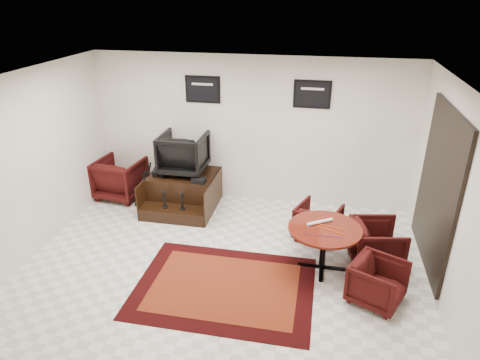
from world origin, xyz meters
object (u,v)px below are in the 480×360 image
(shine_podium, at_px, (183,192))
(table_chair_window, at_px, (377,242))
(armchair_side, at_px, (120,176))
(meeting_table, at_px, (324,233))
(shine_chair, at_px, (183,151))
(table_chair_back, at_px, (318,220))
(table_chair_corner, at_px, (378,281))

(shine_podium, bearing_deg, table_chair_window, -19.42)
(armchair_side, height_order, meeting_table, armchair_side)
(shine_chair, relative_size, meeting_table, 0.80)
(shine_chair, bearing_deg, meeting_table, 148.21)
(table_chair_window, bearing_deg, armchair_side, 63.84)
(shine_chair, bearing_deg, table_chair_back, 162.35)
(shine_podium, relative_size, armchair_side, 1.48)
(shine_chair, bearing_deg, table_chair_corner, 146.30)
(shine_podium, height_order, meeting_table, meeting_table)
(armchair_side, relative_size, table_chair_back, 1.30)
(shine_podium, xyz_separation_m, table_chair_corner, (3.40, -2.14, 0.03))
(shine_chair, xyz_separation_m, table_chair_corner, (3.40, -2.27, -0.74))
(armchair_side, bearing_deg, shine_podium, -179.91)
(meeting_table, bearing_deg, table_chair_window, 20.91)
(armchair_side, height_order, table_chair_corner, armchair_side)
(table_chair_back, xyz_separation_m, table_chair_window, (0.89, -0.53, 0.03))
(table_chair_window, relative_size, table_chair_corner, 1.12)
(shine_chair, xyz_separation_m, table_chair_window, (3.46, -1.36, -0.70))
(armchair_side, height_order, table_chair_window, armchair_side)
(table_chair_back, xyz_separation_m, table_chair_corner, (0.83, -1.45, -0.01))
(armchair_side, height_order, table_chair_back, armchair_side)
(table_chair_window, bearing_deg, shine_chair, 58.26)
(shine_chair, height_order, armchair_side, shine_chair)
(shine_podium, xyz_separation_m, shine_chair, (0.00, 0.14, 0.78))
(shine_podium, height_order, armchair_side, armchair_side)
(armchair_side, distance_m, table_chair_corner, 5.28)
(meeting_table, bearing_deg, table_chair_back, 96.75)
(shine_podium, bearing_deg, armchair_side, 173.81)
(shine_chair, relative_size, table_chair_back, 1.26)
(meeting_table, bearing_deg, shine_chair, 148.13)
(table_chair_corner, bearing_deg, table_chair_window, 22.06)
(table_chair_back, relative_size, table_chair_window, 0.91)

